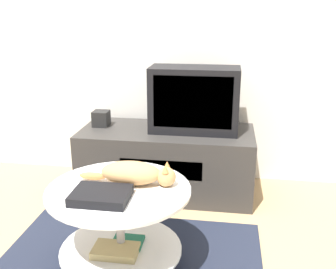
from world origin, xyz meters
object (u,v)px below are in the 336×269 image
at_px(tv, 194,100).
at_px(cat, 135,173).
at_px(dvd_box, 101,195).
at_px(speaker, 101,119).

height_order(tv, cat, tv).
relative_size(dvd_box, cat, 0.52).
bearing_deg(speaker, cat, -63.23).
distance_m(tv, speaker, 0.74).
relative_size(tv, cat, 1.24).
xyz_separation_m(speaker, dvd_box, (0.38, -1.19, -0.03)).
bearing_deg(dvd_box, cat, 59.33).
xyz_separation_m(tv, speaker, (-0.72, 0.02, -0.18)).
distance_m(tv, cat, 1.01).
relative_size(speaker, cat, 0.23).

